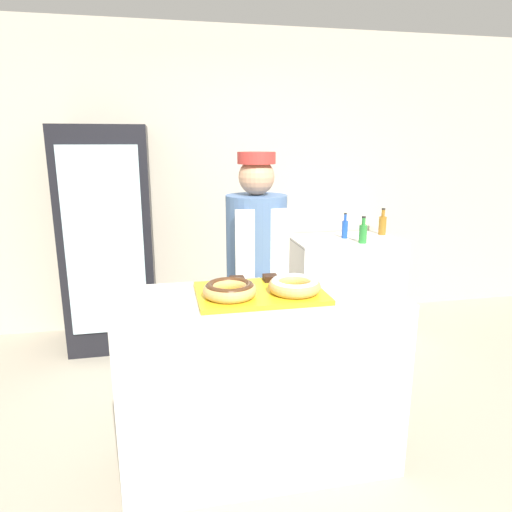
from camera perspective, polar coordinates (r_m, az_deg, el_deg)
ground_plane at (r=2.77m, az=0.46°, el=-23.84°), size 14.00×14.00×0.00m
wall_back at (r=4.31m, az=-5.54°, el=9.26°), size 8.00×0.06×2.70m
display_counter at (r=2.51m, az=0.48°, el=-15.24°), size 1.42×0.60×0.95m
serving_tray at (r=2.31m, az=0.50°, el=-4.63°), size 0.64×0.44×0.02m
donut_chocolate_glaze at (r=2.21m, az=-3.30°, el=-4.15°), size 0.26×0.26×0.07m
donut_light_glaze at (r=2.28m, az=4.83°, el=-3.63°), size 0.26×0.26×0.07m
brownie_back_left at (r=2.43m, az=-2.36°, el=-3.00°), size 0.07×0.07×0.03m
brownie_back_right at (r=2.47m, az=1.81°, el=-2.75°), size 0.07×0.07×0.03m
baker_person at (r=2.86m, az=0.08°, el=-2.95°), size 0.37×0.37×1.65m
beverage_fridge at (r=4.00m, az=-17.90°, el=2.02°), size 0.71×0.63×1.83m
chest_freezer at (r=4.43m, az=10.88°, el=-3.05°), size 0.99×0.61×0.83m
bottle_amber at (r=4.57m, az=15.53°, el=3.82°), size 0.07×0.07×0.26m
bottle_blue at (r=4.32m, az=11.04°, el=3.40°), size 0.06×0.06×0.24m
bottle_green at (r=4.14m, az=13.23°, el=2.85°), size 0.07×0.07×0.24m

